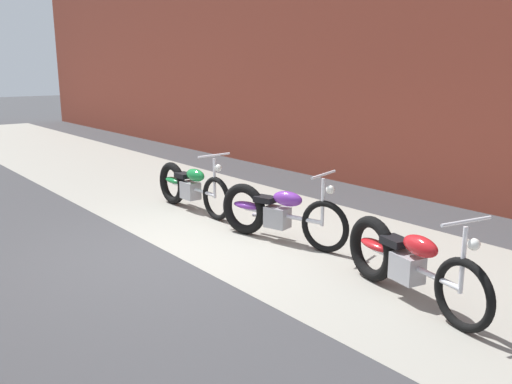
{
  "coord_description": "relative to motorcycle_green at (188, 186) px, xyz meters",
  "views": [
    {
      "loc": [
        5.67,
        -3.2,
        2.32
      ],
      "look_at": [
        0.47,
        1.0,
        0.75
      ],
      "focal_mm": 37.48,
      "sensor_mm": 36.0,
      "label": 1
    }
  ],
  "objects": [
    {
      "name": "ground_plane",
      "position": [
        1.74,
        -1.33,
        -0.4
      ],
      "size": [
        80.0,
        80.0,
        0.0
      ],
      "primitive_type": "plane",
      "color": "#38383A"
    },
    {
      "name": "sidewalk_slab",
      "position": [
        1.74,
        0.42,
        -0.4
      ],
      "size": [
        36.0,
        3.5,
        0.01
      ],
      "primitive_type": "cube",
      "color": "gray",
      "rests_on": "ground"
    },
    {
      "name": "brick_building_wall",
      "position": [
        1.74,
        3.87,
        2.52
      ],
      "size": [
        36.0,
        0.5,
        5.83
      ],
      "primitive_type": "cube",
      "color": "brown",
      "rests_on": "ground"
    },
    {
      "name": "motorcycle_green",
      "position": [
        0.0,
        0.0,
        0.0
      ],
      "size": [
        2.01,
        0.58,
        1.03
      ],
      "rotation": [
        0.0,
        0.0,
        0.02
      ],
      "color": "black",
      "rests_on": "ground"
    },
    {
      "name": "motorcycle_purple",
      "position": [
        2.11,
        0.04,
        0.0
      ],
      "size": [
        1.97,
        0.76,
        1.03
      ],
      "rotation": [
        0.0,
        0.0,
        0.26
      ],
      "color": "black",
      "rests_on": "ground"
    },
    {
      "name": "motorcycle_red",
      "position": [
        4.34,
        -0.13,
        0.0
      ],
      "size": [
        1.98,
        0.73,
        1.03
      ],
      "rotation": [
        0.0,
        0.0,
        -0.22
      ],
      "color": "black",
      "rests_on": "ground"
    }
  ]
}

